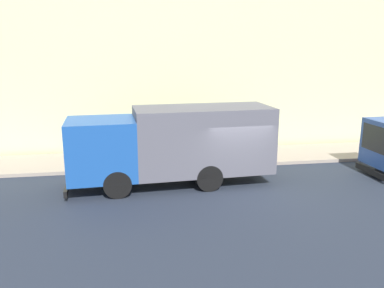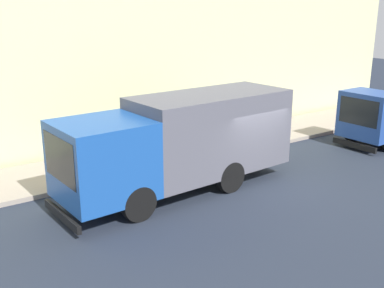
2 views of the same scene
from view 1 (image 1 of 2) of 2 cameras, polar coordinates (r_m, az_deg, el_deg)
ground at (r=15.44m, az=7.10°, el=-6.65°), size 80.00×80.00×0.00m
sidewalk at (r=19.68m, az=3.44°, el=-1.89°), size 3.22×30.00×0.16m
building_facade at (r=21.06m, az=2.41°, el=15.84°), size 0.50×30.00×12.31m
large_utility_truck at (r=15.50m, az=-2.67°, el=0.19°), size 2.86×8.21×3.11m
pedestrian_walking at (r=18.59m, az=-3.83°, el=0.23°), size 0.49×0.49×1.68m
pedestrian_standing at (r=18.24m, az=-10.84°, el=-0.15°), size 0.37×0.37×1.71m
traffic_cone_orange at (r=18.28m, az=-13.90°, el=-2.17°), size 0.45×0.45×0.65m
street_sign_post at (r=17.84m, az=-2.11°, el=1.20°), size 0.44×0.08×2.25m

